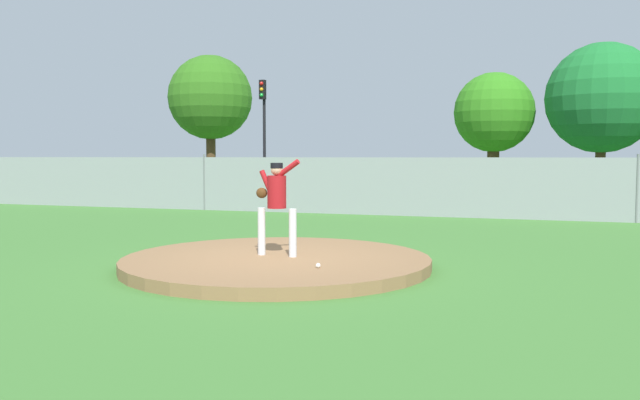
{
  "coord_description": "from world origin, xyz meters",
  "views": [
    {
      "loc": [
        4.13,
        -10.01,
        1.89
      ],
      "look_at": [
        -0.23,
        2.97,
        0.95
      ],
      "focal_mm": 36.19,
      "sensor_mm": 36.0,
      "label": 1
    }
  ],
  "objects_px": {
    "parked_car_silver": "(574,185)",
    "traffic_light_near": "(264,118)",
    "pitcher_youth": "(276,198)",
    "parked_car_navy": "(237,182)",
    "baseball": "(318,265)",
    "parked_car_teal": "(348,183)",
    "parked_car_white": "(157,181)",
    "parked_car_red": "(441,184)"
  },
  "relations": [
    {
      "from": "parked_car_navy",
      "to": "traffic_light_near",
      "type": "height_order",
      "value": "traffic_light_near"
    },
    {
      "from": "pitcher_youth",
      "to": "traffic_light_near",
      "type": "height_order",
      "value": "traffic_light_near"
    },
    {
      "from": "baseball",
      "to": "traffic_light_near",
      "type": "height_order",
      "value": "traffic_light_near"
    },
    {
      "from": "pitcher_youth",
      "to": "traffic_light_near",
      "type": "bearing_deg",
      "value": 114.13
    },
    {
      "from": "parked_car_silver",
      "to": "parked_car_red",
      "type": "bearing_deg",
      "value": 178.16
    },
    {
      "from": "parked_car_white",
      "to": "traffic_light_near",
      "type": "relative_size",
      "value": 0.78
    },
    {
      "from": "parked_car_red",
      "to": "parked_car_silver",
      "type": "xyz_separation_m",
      "value": [
        4.76,
        -0.15,
        0.04
      ]
    },
    {
      "from": "parked_car_red",
      "to": "parked_car_white",
      "type": "distance_m",
      "value": 12.33
    },
    {
      "from": "parked_car_red",
      "to": "parked_car_silver",
      "type": "distance_m",
      "value": 4.76
    },
    {
      "from": "pitcher_youth",
      "to": "parked_car_navy",
      "type": "height_order",
      "value": "pitcher_youth"
    },
    {
      "from": "pitcher_youth",
      "to": "parked_car_silver",
      "type": "xyz_separation_m",
      "value": [
        5.46,
        14.69,
        -0.33
      ]
    },
    {
      "from": "parked_car_white",
      "to": "traffic_light_near",
      "type": "bearing_deg",
      "value": 46.62
    },
    {
      "from": "parked_car_white",
      "to": "parked_car_navy",
      "type": "height_order",
      "value": "parked_car_white"
    },
    {
      "from": "parked_car_teal",
      "to": "parked_car_red",
      "type": "bearing_deg",
      "value": 0.45
    },
    {
      "from": "parked_car_navy",
      "to": "traffic_light_near",
      "type": "distance_m",
      "value": 4.42
    },
    {
      "from": "parked_car_teal",
      "to": "parked_car_navy",
      "type": "relative_size",
      "value": 1.08
    },
    {
      "from": "parked_car_teal",
      "to": "parked_car_navy",
      "type": "distance_m",
      "value": 4.93
    },
    {
      "from": "parked_car_white",
      "to": "traffic_light_near",
      "type": "height_order",
      "value": "traffic_light_near"
    },
    {
      "from": "pitcher_youth",
      "to": "parked_car_navy",
      "type": "relative_size",
      "value": 0.38
    },
    {
      "from": "parked_car_silver",
      "to": "traffic_light_near",
      "type": "height_order",
      "value": "traffic_light_near"
    },
    {
      "from": "baseball",
      "to": "parked_car_navy",
      "type": "bearing_deg",
      "value": 119.75
    },
    {
      "from": "pitcher_youth",
      "to": "baseball",
      "type": "xyz_separation_m",
      "value": [
        1.06,
        -0.9,
        -0.94
      ]
    },
    {
      "from": "pitcher_youth",
      "to": "parked_car_silver",
      "type": "distance_m",
      "value": 15.68
    },
    {
      "from": "parked_car_silver",
      "to": "parked_car_white",
      "type": "relative_size",
      "value": 1.02
    },
    {
      "from": "traffic_light_near",
      "to": "parked_car_silver",
      "type": "bearing_deg",
      "value": -14.27
    },
    {
      "from": "pitcher_youth",
      "to": "parked_car_white",
      "type": "xyz_separation_m",
      "value": [
        -11.63,
        14.45,
        -0.37
      ]
    },
    {
      "from": "pitcher_youth",
      "to": "parked_car_teal",
      "type": "relative_size",
      "value": 0.36
    },
    {
      "from": "pitcher_youth",
      "to": "parked_car_white",
      "type": "bearing_deg",
      "value": 128.82
    },
    {
      "from": "pitcher_youth",
      "to": "traffic_light_near",
      "type": "distance_m",
      "value": 20.05
    },
    {
      "from": "parked_car_silver",
      "to": "traffic_light_near",
      "type": "relative_size",
      "value": 0.79
    },
    {
      "from": "parked_car_teal",
      "to": "parked_car_navy",
      "type": "bearing_deg",
      "value": 179.98
    },
    {
      "from": "baseball",
      "to": "traffic_light_near",
      "type": "xyz_separation_m",
      "value": [
        -9.19,
        19.05,
        3.46
      ]
    },
    {
      "from": "pitcher_youth",
      "to": "parked_car_red",
      "type": "relative_size",
      "value": 0.39
    },
    {
      "from": "parked_car_red",
      "to": "parked_car_teal",
      "type": "bearing_deg",
      "value": -179.55
    },
    {
      "from": "baseball",
      "to": "parked_car_red",
      "type": "xyz_separation_m",
      "value": [
        -0.36,
        15.75,
        0.58
      ]
    },
    {
      "from": "parked_car_silver",
      "to": "traffic_light_near",
      "type": "xyz_separation_m",
      "value": [
        -13.59,
        3.46,
        2.84
      ]
    },
    {
      "from": "baseball",
      "to": "parked_car_silver",
      "type": "relative_size",
      "value": 0.02
    },
    {
      "from": "parked_car_red",
      "to": "pitcher_youth",
      "type": "bearing_deg",
      "value": -92.7
    },
    {
      "from": "traffic_light_near",
      "to": "parked_car_teal",
      "type": "bearing_deg",
      "value": -32.99
    },
    {
      "from": "pitcher_youth",
      "to": "baseball",
      "type": "bearing_deg",
      "value": -40.53
    },
    {
      "from": "baseball",
      "to": "parked_car_red",
      "type": "distance_m",
      "value": 15.76
    },
    {
      "from": "parked_car_silver",
      "to": "parked_car_navy",
      "type": "height_order",
      "value": "parked_car_silver"
    }
  ]
}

